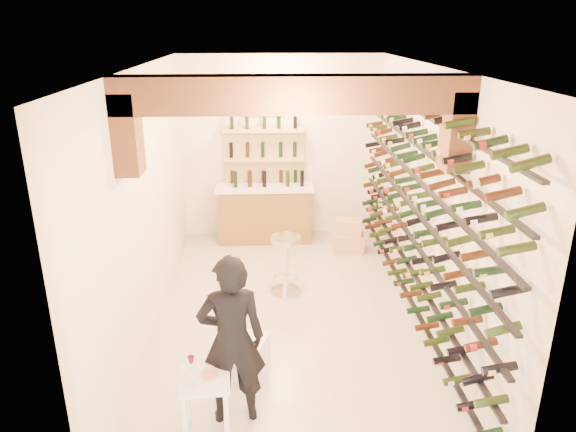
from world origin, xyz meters
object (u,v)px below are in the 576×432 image
object	(u,v)px
wine_rack	(412,204)
crate_lower	(348,242)
tasting_table	(205,389)
white_stool	(248,357)
person	(232,340)
chrome_barstool	(286,261)
back_counter	(265,212)

from	to	relation	value
wine_rack	crate_lower	size ratio (longest dim) A/B	11.00
tasting_table	white_stool	xyz separation A→B (m)	(0.36, 0.90, -0.30)
wine_rack	white_stool	world-z (taller)	wine_rack
tasting_table	person	xyz separation A→B (m)	(0.24, 0.26, 0.33)
chrome_barstool	crate_lower	distance (m)	1.88
white_stool	crate_lower	bearing A→B (deg)	64.34
person	chrome_barstool	xyz separation A→B (m)	(0.61, 2.53, -0.37)
back_counter	tasting_table	size ratio (longest dim) A/B	2.13
person	crate_lower	size ratio (longest dim) A/B	3.36
wine_rack	person	xyz separation A→B (m)	(-2.16, -1.90, -0.68)
wine_rack	white_stool	bearing A→B (deg)	-148.05
tasting_table	white_stool	distance (m)	1.01
wine_rack	back_counter	size ratio (longest dim) A/B	3.35
chrome_barstool	crate_lower	world-z (taller)	chrome_barstool
back_counter	chrome_barstool	size ratio (longest dim) A/B	1.95
back_counter	chrome_barstool	world-z (taller)	back_counter
back_counter	person	distance (m)	4.58
chrome_barstool	crate_lower	xyz separation A→B (m)	(1.13, 1.46, -0.35)
person	wine_rack	bearing A→B (deg)	-145.31
tasting_table	back_counter	bearing A→B (deg)	78.47
chrome_barstool	tasting_table	bearing A→B (deg)	-106.93
back_counter	person	size ratio (longest dim) A/B	0.98
wine_rack	crate_lower	xyz separation A→B (m)	(-0.42, 2.09, -1.39)
back_counter	crate_lower	distance (m)	1.56
wine_rack	chrome_barstool	xyz separation A→B (m)	(-1.55, 0.63, -1.04)
wine_rack	person	bearing A→B (deg)	-138.62
white_stool	chrome_barstool	distance (m)	1.98
person	chrome_barstool	world-z (taller)	person
chrome_barstool	crate_lower	size ratio (longest dim) A/B	1.68
wine_rack	chrome_barstool	size ratio (longest dim) A/B	6.55
white_stool	crate_lower	distance (m)	3.73
chrome_barstool	back_counter	bearing A→B (deg)	97.96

